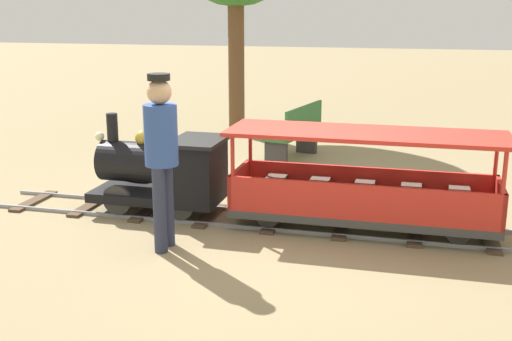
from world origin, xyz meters
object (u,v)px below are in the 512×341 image
object	(u,v)px
passenger_car	(363,190)
park_bench	(296,133)
locomotive	(165,171)
conductor_person	(161,148)

from	to	relation	value
passenger_car	park_bench	bearing A→B (deg)	23.85
locomotive	park_bench	distance (m)	2.89
locomotive	conductor_person	world-z (taller)	conductor_person
locomotive	conductor_person	bearing A→B (deg)	-158.68
passenger_car	park_bench	distance (m)	3.01
locomotive	passenger_car	xyz separation A→B (m)	(0.00, -2.10, -0.06)
conductor_person	passenger_car	bearing A→B (deg)	-60.92
locomotive	park_bench	world-z (taller)	locomotive
passenger_car	conductor_person	xyz separation A→B (m)	(-0.96, 1.73, 0.54)
passenger_car	park_bench	xyz separation A→B (m)	(2.76, 1.22, -0.00)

